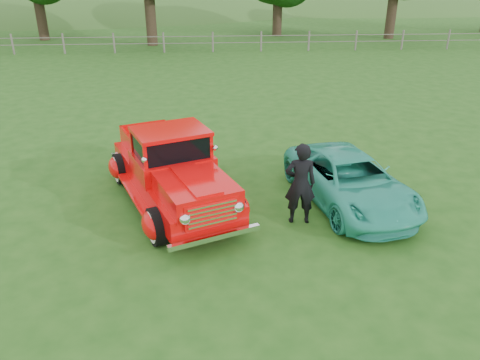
{
  "coord_description": "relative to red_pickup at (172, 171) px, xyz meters",
  "views": [
    {
      "loc": [
        -0.44,
        -7.74,
        4.96
      ],
      "look_at": [
        0.2,
        1.2,
        0.81
      ],
      "focal_mm": 35.0,
      "sensor_mm": 36.0,
      "label": 1
    }
  ],
  "objects": [
    {
      "name": "fence_line",
      "position": [
        1.27,
        20.16,
        -0.19
      ],
      "size": [
        48.0,
        0.12,
        1.2
      ],
      "color": "#666056",
      "rests_on": "ground"
    },
    {
      "name": "distant_hills",
      "position": [
        -2.82,
        57.62,
        -5.34
      ],
      "size": [
        116.0,
        60.0,
        18.0
      ],
      "color": "#315921",
      "rests_on": "ground"
    },
    {
      "name": "red_pickup",
      "position": [
        0.0,
        0.0,
        0.0
      ],
      "size": [
        3.51,
        5.28,
        1.78
      ],
      "rotation": [
        0.0,
        0.0,
        0.38
      ],
      "color": "black",
      "rests_on": "ground"
    },
    {
      "name": "man",
      "position": [
        2.68,
        -1.06,
        0.08
      ],
      "size": [
        0.66,
        0.46,
        1.76
      ],
      "primitive_type": "imported",
      "rotation": [
        0.0,
        0.0,
        3.08
      ],
      "color": "black",
      "rests_on": "ground"
    },
    {
      "name": "ground",
      "position": [
        1.27,
        -1.84,
        -0.8
      ],
      "size": [
        140.0,
        140.0,
        0.0
      ],
      "primitive_type": "plane",
      "color": "#1D4B14",
      "rests_on": "ground"
    },
    {
      "name": "teal_sedan",
      "position": [
        3.97,
        -0.29,
        -0.24
      ],
      "size": [
        2.64,
        4.3,
        1.11
      ],
      "primitive_type": "imported",
      "rotation": [
        0.0,
        0.0,
        0.21
      ],
      "color": "teal",
      "rests_on": "ground"
    }
  ]
}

